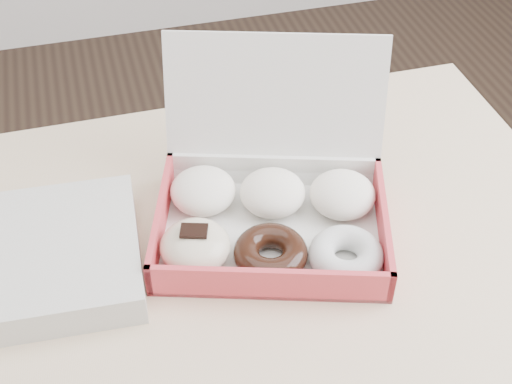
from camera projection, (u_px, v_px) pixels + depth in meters
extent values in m
cube|color=#D5B58C|center=(151.00, 319.00, 0.86)|extent=(1.20, 0.80, 0.04)
cylinder|color=#D5B58C|center=(406.00, 244.00, 1.47)|extent=(0.05, 0.05, 0.71)
cube|color=silver|center=(271.00, 234.00, 0.93)|extent=(0.35, 0.30, 0.01)
cube|color=#D23A42|center=(269.00, 284.00, 0.84)|extent=(0.28, 0.10, 0.05)
cube|color=silver|center=(273.00, 170.00, 1.00)|extent=(0.28, 0.10, 0.05)
cube|color=#D23A42|center=(161.00, 219.00, 0.92)|extent=(0.07, 0.21, 0.05)
cube|color=#D23A42|center=(383.00, 226.00, 0.92)|extent=(0.07, 0.21, 0.05)
cube|color=silver|center=(275.00, 113.00, 0.96)|extent=(0.30, 0.15, 0.21)
ellipsoid|color=white|center=(203.00, 191.00, 0.96)|extent=(0.11, 0.11, 0.05)
ellipsoid|color=white|center=(273.00, 193.00, 0.95)|extent=(0.11, 0.11, 0.05)
ellipsoid|color=white|center=(342.00, 194.00, 0.95)|extent=(0.11, 0.11, 0.05)
ellipsoid|color=beige|center=(195.00, 246.00, 0.88)|extent=(0.11, 0.11, 0.05)
cube|color=black|center=(194.00, 231.00, 0.86)|extent=(0.04, 0.03, 0.00)
torus|color=black|center=(271.00, 253.00, 0.88)|extent=(0.12, 0.12, 0.03)
torus|color=silver|center=(346.00, 255.00, 0.88)|extent=(0.12, 0.12, 0.03)
cube|color=white|center=(27.00, 260.00, 0.87)|extent=(0.29, 0.24, 0.04)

